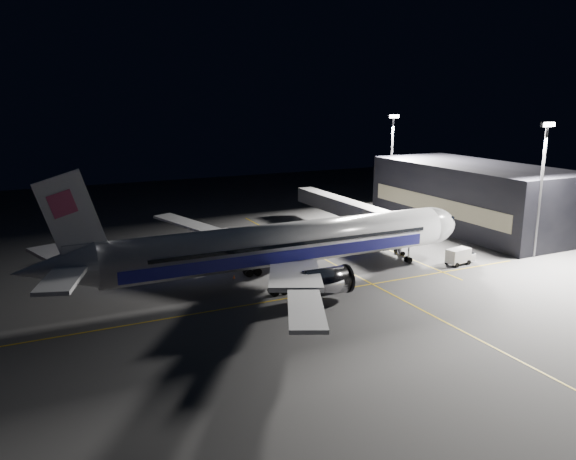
% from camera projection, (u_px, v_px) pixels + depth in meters
% --- Properties ---
extents(ground, '(200.00, 200.00, 0.00)m').
position_uv_depth(ground, '(285.00, 281.00, 75.68)').
color(ground, '#4C4C4F').
rests_on(ground, ground).
extents(guide_line_main, '(0.25, 80.00, 0.01)m').
position_uv_depth(guide_line_main, '(348.00, 272.00, 79.89)').
color(guide_line_main, gold).
rests_on(guide_line_main, ground).
extents(guide_line_cross, '(70.00, 0.25, 0.01)m').
position_uv_depth(guide_line_cross, '(305.00, 295.00, 70.42)').
color(guide_line_cross, gold).
rests_on(guide_line_cross, ground).
extents(guide_line_side, '(0.25, 40.00, 0.01)m').
position_uv_depth(guide_line_side, '(378.00, 246.00, 93.70)').
color(guide_line_side, gold).
rests_on(guide_line_side, ground).
extents(airliner, '(61.48, 54.22, 16.64)m').
position_uv_depth(airliner, '(278.00, 245.00, 74.03)').
color(airliner, silver).
rests_on(airliner, ground).
extents(terminal, '(18.12, 40.00, 12.00)m').
position_uv_depth(terminal, '(473.00, 196.00, 105.91)').
color(terminal, black).
rests_on(terminal, ground).
extents(jet_bridge, '(3.60, 34.40, 6.30)m').
position_uv_depth(jet_bridge, '(353.00, 210.00, 99.71)').
color(jet_bridge, '#B2B2B7').
rests_on(jet_bridge, ground).
extents(floodlight_mast_north, '(2.40, 0.68, 20.70)m').
position_uv_depth(floodlight_mast_north, '(392.00, 155.00, 117.68)').
color(floodlight_mast_north, '#59595E').
rests_on(floodlight_mast_north, ground).
extents(floodlight_mast_south, '(2.40, 0.67, 20.70)m').
position_uv_depth(floodlight_mast_south, '(542.00, 178.00, 84.36)').
color(floodlight_mast_south, '#59595E').
rests_on(floodlight_mast_south, ground).
extents(service_truck, '(4.99, 2.61, 2.44)m').
position_uv_depth(service_truck, '(460.00, 256.00, 83.19)').
color(service_truck, silver).
rests_on(service_truck, ground).
extents(baggage_tug, '(2.51, 2.18, 1.59)m').
position_uv_depth(baggage_tug, '(188.00, 246.00, 90.55)').
color(baggage_tug, black).
rests_on(baggage_tug, ground).
extents(safety_cone_a, '(0.36, 0.36, 0.54)m').
position_uv_depth(safety_cone_a, '(234.00, 277.00, 76.89)').
color(safety_cone_a, '#E95909').
rests_on(safety_cone_a, ground).
extents(safety_cone_b, '(0.46, 0.46, 0.68)m').
position_uv_depth(safety_cone_b, '(310.00, 266.00, 81.63)').
color(safety_cone_b, '#E95909').
rests_on(safety_cone_b, ground).
extents(safety_cone_c, '(0.45, 0.45, 0.67)m').
position_uv_depth(safety_cone_c, '(292.00, 265.00, 82.08)').
color(safety_cone_c, '#E95909').
rests_on(safety_cone_c, ground).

